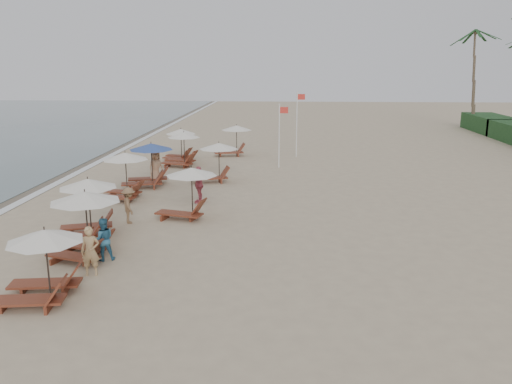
# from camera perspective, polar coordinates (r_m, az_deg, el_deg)

# --- Properties ---
(ground) EXTENTS (160.00, 160.00, 0.00)m
(ground) POSITION_cam_1_polar(r_m,az_deg,el_deg) (18.09, -2.46, -7.52)
(ground) COLOR tan
(ground) RESTS_ON ground
(wet_sand_band) EXTENTS (3.20, 140.00, 0.01)m
(wet_sand_band) POSITION_cam_1_polar(r_m,az_deg,el_deg) (31.03, -24.07, 0.32)
(wet_sand_band) COLOR #6B5E4C
(wet_sand_band) RESTS_ON ground
(foam_line) EXTENTS (0.50, 140.00, 0.02)m
(foam_line) POSITION_cam_1_polar(r_m,az_deg,el_deg) (30.45, -21.90, 0.30)
(foam_line) COLOR white
(foam_line) RESTS_ON ground
(lounger_station_0) EXTENTS (2.60, 2.13, 2.12)m
(lounger_station_0) POSITION_cam_1_polar(r_m,az_deg,el_deg) (16.06, -22.55, -7.61)
(lounger_station_0) COLOR brown
(lounger_station_0) RESTS_ON ground
(lounger_station_1) EXTENTS (2.62, 2.39, 2.37)m
(lounger_station_1) POSITION_cam_1_polar(r_m,az_deg,el_deg) (18.94, -18.45, -3.17)
(lounger_station_1) COLOR brown
(lounger_station_1) RESTS_ON ground
(lounger_station_2) EXTENTS (2.63, 2.47, 2.33)m
(lounger_station_2) POSITION_cam_1_polar(r_m,az_deg,el_deg) (21.25, -18.25, -1.82)
(lounger_station_2) COLOR brown
(lounger_station_2) RESTS_ON ground
(lounger_station_3) EXTENTS (2.55, 2.25, 2.36)m
(lounger_station_3) POSITION_cam_1_polar(r_m,az_deg,el_deg) (26.72, -14.34, 1.76)
(lounger_station_3) COLOR brown
(lounger_station_3) RESTS_ON ground
(lounger_station_4) EXTENTS (2.86, 2.55, 2.38)m
(lounger_station_4) POSITION_cam_1_polar(r_m,az_deg,el_deg) (29.37, -11.77, 2.78)
(lounger_station_4) COLOR brown
(lounger_station_4) RESTS_ON ground
(lounger_station_5) EXTENTS (2.64, 2.49, 2.24)m
(lounger_station_5) POSITION_cam_1_polar(r_m,az_deg,el_deg) (35.01, -8.23, 4.50)
(lounger_station_5) COLOR brown
(lounger_station_5) RESTS_ON ground
(lounger_station_6) EXTENTS (2.41, 2.13, 2.19)m
(lounger_station_6) POSITION_cam_1_polar(r_m,az_deg,el_deg) (37.17, -8.42, 5.19)
(lounger_station_6) COLOR brown
(lounger_station_6) RESTS_ON ground
(inland_station_0) EXTENTS (2.80, 2.24, 2.22)m
(inland_station_0) POSITION_cam_1_polar(r_m,az_deg,el_deg) (22.79, -7.65, 0.35)
(inland_station_0) COLOR brown
(inland_station_0) RESTS_ON ground
(inland_station_1) EXTENTS (2.81, 2.24, 2.22)m
(inland_station_1) POSITION_cam_1_polar(r_m,az_deg,el_deg) (29.86, -4.55, 3.58)
(inland_station_1) COLOR brown
(inland_station_1) RESTS_ON ground
(inland_station_2) EXTENTS (2.84, 2.24, 2.22)m
(inland_station_2) POSITION_cam_1_polar(r_m,az_deg,el_deg) (38.56, -2.53, 5.86)
(inland_station_2) COLOR brown
(inland_station_2) RESTS_ON ground
(beachgoer_near) EXTENTS (0.65, 0.50, 1.60)m
(beachgoer_near) POSITION_cam_1_polar(r_m,az_deg,el_deg) (17.46, -17.57, -6.16)
(beachgoer_near) COLOR tan
(beachgoer_near) RESTS_ON ground
(beachgoer_mid_a) EXTENTS (0.89, 0.81, 1.50)m
(beachgoer_mid_a) POSITION_cam_1_polar(r_m,az_deg,el_deg) (18.66, -16.28, -4.96)
(beachgoer_mid_a) COLOR teal
(beachgoer_mid_a) RESTS_ON ground
(beachgoer_mid_b) EXTENTS (0.95, 1.15, 1.55)m
(beachgoer_mid_b) POSITION_cam_1_polar(r_m,az_deg,el_deg) (22.71, -13.65, -1.42)
(beachgoer_mid_b) COLOR brown
(beachgoer_mid_b) RESTS_ON ground
(beachgoer_far_a) EXTENTS (0.49, 1.07, 1.80)m
(beachgoer_far_a) POSITION_cam_1_polar(r_m,az_deg,el_deg) (25.46, -6.22, 0.81)
(beachgoer_far_a) COLOR #BD4B5B
(beachgoer_far_a) RESTS_ON ground
(beachgoer_far_b) EXTENTS (1.03, 1.09, 1.88)m
(beachgoer_far_b) POSITION_cam_1_polar(r_m,az_deg,el_deg) (30.04, -10.86, 2.70)
(beachgoer_far_b) COLOR tan
(beachgoer_far_b) RESTS_ON ground
(flag_pole_near) EXTENTS (0.59, 0.08, 4.12)m
(flag_pole_near) POSITION_cam_1_polar(r_m,az_deg,el_deg) (33.95, 2.61, 6.49)
(flag_pole_near) COLOR silver
(flag_pole_near) RESTS_ON ground
(flag_pole_far) EXTENTS (0.59, 0.08, 4.71)m
(flag_pole_far) POSITION_cam_1_polar(r_m,az_deg,el_deg) (38.19, 4.51, 7.72)
(flag_pole_far) COLOR silver
(flag_pole_far) RESTS_ON ground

